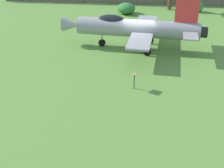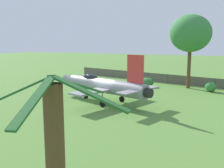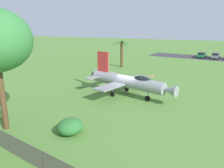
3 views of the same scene
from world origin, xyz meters
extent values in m
plane|color=#568438|center=(0.00, 0.00, 0.00)|extent=(200.00, 200.00, 0.00)
cylinder|color=gray|center=(0.00, 0.00, 1.75)|extent=(9.96, 4.54, 1.45)
cone|color=gray|center=(-5.32, 1.78, 1.75)|extent=(1.91, 1.67, 1.23)
cylinder|color=black|center=(4.99, -1.66, 1.75)|extent=(0.84, 1.01, 0.87)
ellipsoid|color=black|center=(-2.09, 0.70, 2.37)|extent=(2.37, 1.55, 0.84)
cube|color=red|center=(3.61, -1.20, 3.75)|extent=(1.75, 0.70, 2.56)
cube|color=gray|center=(-0.34, -2.60, 1.57)|extent=(2.79, 4.05, 0.16)
cube|color=gray|center=(1.29, 2.28, 1.57)|extent=(2.79, 4.05, 0.16)
cube|color=gray|center=(3.48, -2.87, 1.90)|extent=(1.61, 2.06, 0.10)
cube|color=gray|center=(4.51, 0.21, 1.90)|extent=(1.61, 2.06, 0.10)
cylinder|color=#A5A8AD|center=(-2.85, 0.95, 0.95)|extent=(0.12, 0.12, 1.31)
cylinder|color=black|center=(-2.85, 0.95, 0.30)|extent=(0.63, 0.36, 0.60)
cylinder|color=#A5A8AD|center=(0.50, -1.67, 0.95)|extent=(0.12, 0.12, 1.31)
cylinder|color=black|center=(0.50, -1.67, 0.30)|extent=(0.63, 0.36, 0.60)
cylinder|color=#A5A8AD|center=(1.40, 1.03, 0.95)|extent=(0.12, 0.12, 1.31)
cylinder|color=black|center=(1.40, 1.03, 0.30)|extent=(0.63, 0.36, 0.60)
cylinder|color=#4C4238|center=(13.25, 12.49, 0.70)|extent=(0.08, 0.08, 1.40)
cylinder|color=#4C4238|center=(9.87, 13.33, 0.70)|extent=(0.08, 0.08, 1.40)
cylinder|color=#4C4238|center=(6.49, 14.17, 0.70)|extent=(0.08, 0.08, 1.40)
ellipsoid|color=#2D7033|center=(1.00, 11.06, 0.62)|extent=(2.04, 2.24, 1.24)
ellipsoid|color=#387F3D|center=(9.43, 10.79, 0.62)|extent=(1.35, 1.29, 1.24)
cylinder|color=#333333|center=(-1.60, -6.98, 0.45)|extent=(0.06, 0.06, 0.90)
cube|color=olive|center=(-1.60, -6.98, 1.02)|extent=(0.70, 0.71, 0.25)
camera|label=1|loc=(-5.34, -24.65, 9.73)|focal=50.81mm
camera|label=2|loc=(11.19, -23.00, 6.18)|focal=41.02mm
camera|label=3|loc=(-8.26, 25.15, 8.56)|focal=36.49mm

